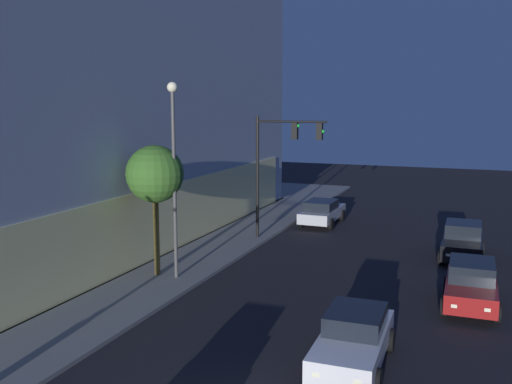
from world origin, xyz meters
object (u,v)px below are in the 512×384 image
object	(u,v)px
traffic_light_far_corner	(282,152)
car_red	(471,284)
sidewalk_tree	(155,175)
car_silver	(322,212)
car_black	(463,241)
car_white	(354,338)
street_lamp_sidewalk	(174,158)

from	to	relation	value
traffic_light_far_corner	car_red	bearing A→B (deg)	-125.19
traffic_light_far_corner	sidewalk_tree	bearing A→B (deg)	160.52
car_silver	car_black	bearing A→B (deg)	-121.85
sidewalk_tree	car_red	bearing A→B (deg)	-84.63
car_red	car_black	xyz separation A→B (m)	(7.11, 0.51, 0.01)
traffic_light_far_corner	car_white	bearing A→B (deg)	-152.98
car_black	car_white	bearing A→B (deg)	169.12
traffic_light_far_corner	street_lamp_sidewalk	xyz separation A→B (m)	(-8.33, 1.96, 0.35)
traffic_light_far_corner	street_lamp_sidewalk	bearing A→B (deg)	166.73
traffic_light_far_corner	car_black	distance (m)	10.38
car_white	car_red	distance (m)	7.19
sidewalk_tree	car_white	world-z (taller)	sidewalk_tree
car_white	traffic_light_far_corner	bearing A→B (deg)	27.02
traffic_light_far_corner	street_lamp_sidewalk	size ratio (longest dim) A/B	0.82
car_white	car_black	size ratio (longest dim) A/B	1.00
car_red	street_lamp_sidewalk	bearing A→B (deg)	95.95
car_red	car_silver	size ratio (longest dim) A/B	0.89
traffic_light_far_corner	car_silver	world-z (taller)	traffic_light_far_corner
car_white	car_silver	world-z (taller)	car_white
car_red	car_white	bearing A→B (deg)	154.25
car_red	car_black	distance (m)	7.12
traffic_light_far_corner	sidewalk_tree	size ratio (longest dim) A/B	1.19
sidewalk_tree	car_silver	world-z (taller)	sidewalk_tree
sidewalk_tree	car_red	distance (m)	13.55
sidewalk_tree	car_black	bearing A→B (deg)	-56.25
traffic_light_far_corner	car_white	size ratio (longest dim) A/B	1.48
street_lamp_sidewalk	car_silver	bearing A→B (deg)	-11.87
sidewalk_tree	car_red	world-z (taller)	sidewalk_tree
car_white	car_silver	xyz separation A→B (m)	(18.93, 6.00, -0.00)
street_lamp_sidewalk	sidewalk_tree	bearing A→B (deg)	88.14
car_red	car_silver	world-z (taller)	car_red
sidewalk_tree	car_black	world-z (taller)	sidewalk_tree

